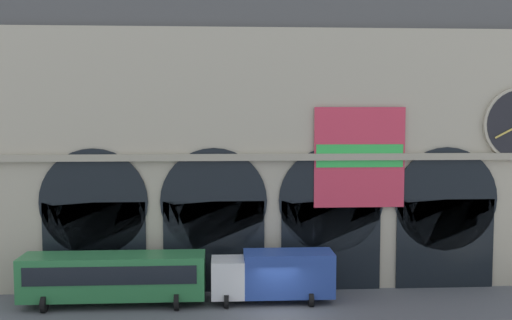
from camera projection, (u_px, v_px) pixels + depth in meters
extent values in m
plane|color=#54565B|center=(280.00, 316.00, 34.06)|extent=(200.00, 200.00, 0.00)
cube|color=#B2A891|center=(270.00, 158.00, 40.58)|extent=(39.89, 4.44, 17.11)
cube|color=black|center=(95.00, 248.00, 38.09)|extent=(6.56, 0.20, 5.95)
cylinder|color=black|center=(94.00, 202.00, 37.86)|extent=(6.90, 0.20, 6.90)
cube|color=black|center=(214.00, 246.00, 38.54)|extent=(6.56, 0.20, 5.95)
cylinder|color=black|center=(214.00, 201.00, 38.30)|extent=(6.90, 0.20, 6.90)
cube|color=black|center=(331.00, 245.00, 38.98)|extent=(6.56, 0.20, 5.95)
cylinder|color=black|center=(331.00, 200.00, 38.74)|extent=(6.90, 0.20, 6.90)
cube|color=black|center=(445.00, 243.00, 39.42)|extent=(6.56, 0.20, 5.95)
cylinder|color=black|center=(446.00, 199.00, 39.18)|extent=(6.90, 0.20, 6.90)
cube|color=gold|center=(508.00, 131.00, 38.76)|extent=(1.77, 0.04, 0.99)
cube|color=#D8334C|center=(359.00, 157.00, 38.51)|extent=(5.95, 0.12, 6.53)
cube|color=green|center=(360.00, 156.00, 38.42)|extent=(5.71, 0.04, 1.50)
cube|color=#A49A85|center=(273.00, 157.00, 38.20)|extent=(39.89, 0.50, 0.44)
cube|color=#2D7A42|center=(114.00, 276.00, 35.83)|extent=(11.00, 2.50, 2.60)
cube|color=black|center=(110.00, 276.00, 34.54)|extent=(10.12, 0.04, 1.10)
cylinder|color=black|center=(44.00, 304.00, 34.59)|extent=(0.28, 1.00, 1.00)
cylinder|color=black|center=(55.00, 292.00, 36.83)|extent=(0.28, 1.00, 1.00)
cylinder|color=black|center=(177.00, 302.00, 35.03)|extent=(0.28, 1.00, 1.00)
cylinder|color=black|center=(179.00, 290.00, 37.27)|extent=(0.28, 1.00, 1.00)
cube|color=white|center=(228.00, 277.00, 36.34)|extent=(2.00, 2.30, 2.30)
cube|color=#28479E|center=(288.00, 273.00, 36.54)|extent=(5.50, 2.30, 2.70)
cylinder|color=black|center=(226.00, 301.00, 35.40)|extent=(0.28, 0.84, 0.84)
cylinder|color=black|center=(226.00, 291.00, 37.46)|extent=(0.28, 0.84, 0.84)
cylinder|color=black|center=(311.00, 299.00, 35.69)|extent=(0.28, 0.84, 0.84)
cylinder|color=black|center=(306.00, 289.00, 37.75)|extent=(0.28, 0.84, 0.84)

